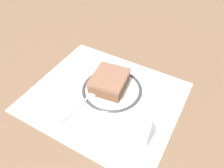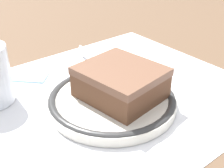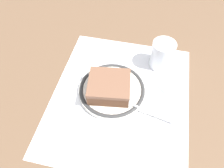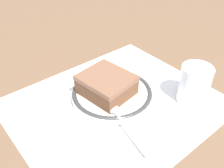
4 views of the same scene
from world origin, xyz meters
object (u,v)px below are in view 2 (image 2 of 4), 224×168
at_px(napkin, 124,60).
at_px(sugar_packet, 30,76).
at_px(plate, 112,100).
at_px(spoon, 106,69).
at_px(cake_slice, 121,82).

relative_size(napkin, sugar_packet, 2.51).
relative_size(plate, napkin, 1.36).
height_order(spoon, sugar_packet, spoon).
distance_m(plate, spoon, 0.08).
height_order(plate, spoon, spoon).
distance_m(spoon, sugar_packet, 0.12).
bearing_deg(cake_slice, sugar_packet, -67.07).
height_order(napkin, sugar_packet, sugar_packet).
bearing_deg(sugar_packet, spoon, 139.52).
height_order(cake_slice, napkin, cake_slice).
xyz_separation_m(spoon, napkin, (-0.07, -0.03, -0.02)).
bearing_deg(sugar_packet, cake_slice, 112.93).
distance_m(cake_slice, sugar_packet, 0.16).
height_order(plate, napkin, plate).
distance_m(plate, sugar_packet, 0.15).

